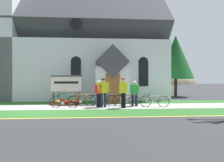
{
  "coord_description": "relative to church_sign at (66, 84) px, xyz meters",
  "views": [
    {
      "loc": [
        2.96,
        -11.4,
        1.66
      ],
      "look_at": [
        4.11,
        2.98,
        1.57
      ],
      "focal_mm": 34.62,
      "sensor_mm": 36.0,
      "label": 1
    }
  ],
  "objects": [
    {
      "name": "cyclist_in_red_jersey",
      "position": [
        2.49,
        -2.49,
        -0.28
      ],
      "size": [
        0.68,
        0.29,
        1.75
      ],
      "color": "#191E38",
      "rests_on": "ground"
    },
    {
      "name": "bicycle_yellow",
      "position": [
        3.92,
        -1.98,
        -0.96
      ],
      "size": [
        1.62,
        0.69,
        0.77
      ],
      "color": "black",
      "rests_on": "ground"
    },
    {
      "name": "grass_verge",
      "position": [
        0.55,
        -4.54,
        -1.32
      ],
      "size": [
        32.0,
        2.37,
        0.01
      ],
      "primitive_type": "cube",
      "color": "#2D6628",
      "rests_on": "ground"
    },
    {
      "name": "church_lawn",
      "position": [
        0.55,
        0.29,
        -1.32
      ],
      "size": [
        24.0,
        2.14,
        0.01
      ],
      "primitive_type": "cube",
      "color": "#2D6628",
      "rests_on": "ground"
    },
    {
      "name": "curb_paint_stripe",
      "position": [
        0.55,
        -5.88,
        -1.32
      ],
      "size": [
        28.0,
        0.16,
        0.01
      ],
      "primitive_type": "cube",
      "color": "yellow",
      "rests_on": "ground"
    },
    {
      "name": "church_sign",
      "position": [
        0.0,
        0.0,
        0.0
      ],
      "size": [
        2.24,
        0.2,
        1.97
      ],
      "color": "#474C56",
      "rests_on": "ground"
    },
    {
      "name": "bicycle_white",
      "position": [
        5.61,
        -2.47,
        -0.96
      ],
      "size": [
        1.76,
        0.3,
        0.78
      ],
      "color": "black",
      "rests_on": "ground"
    },
    {
      "name": "flower_bed",
      "position": [
        0.02,
        -0.61,
        -1.23
      ],
      "size": [
        2.13,
        2.13,
        0.34
      ],
      "color": "#382319",
      "rests_on": "ground"
    },
    {
      "name": "distant_hill",
      "position": [
        -12.7,
        68.04,
        -1.32
      ],
      "size": [
        109.46,
        43.71,
        20.42
      ],
      "primitive_type": "ellipsoid",
      "color": "#847A5B",
      "rests_on": "ground"
    },
    {
      "name": "cyclist_in_blue_jersey",
      "position": [
        3.66,
        -2.83,
        -0.26
      ],
      "size": [
        0.46,
        0.7,
        1.78
      ],
      "color": "black",
      "rests_on": "ground"
    },
    {
      "name": "cyclist_in_white_jersey",
      "position": [
        4.47,
        -1.96,
        -0.42
      ],
      "size": [
        0.5,
        0.58,
        1.57
      ],
      "color": "#191E38",
      "rests_on": "ground"
    },
    {
      "name": "church_building",
      "position": [
        0.13,
        5.56,
        3.21
      ],
      "size": [
        15.49,
        10.74,
        13.22
      ],
      "color": "silver",
      "rests_on": "ground"
    },
    {
      "name": "bicycle_silver",
      "position": [
        2.53,
        -1.74,
        -0.95
      ],
      "size": [
        1.76,
        0.26,
        0.82
      ],
      "color": "black",
      "rests_on": "ground"
    },
    {
      "name": "bicycle_black",
      "position": [
        0.19,
        -2.49,
        -0.95
      ],
      "size": [
        1.74,
        0.42,
        0.8
      ],
      "color": "black",
      "rests_on": "ground"
    },
    {
      "name": "bicycle_blue",
      "position": [
        1.18,
        -1.74,
        -0.95
      ],
      "size": [
        1.74,
        0.17,
        0.79
      ],
      "color": "black",
      "rests_on": "ground"
    },
    {
      "name": "cyclist_in_green_jersey",
      "position": [
        2.21,
        -2.34,
        -0.4
      ],
      "size": [
        0.42,
        0.66,
        1.6
      ],
      "color": "black",
      "rests_on": "ground"
    },
    {
      "name": "roadside_conifer",
      "position": [
        9.9,
        5.25,
        2.53
      ],
      "size": [
        3.51,
        3.51,
        5.99
      ],
      "color": "#3D2D1E",
      "rests_on": "ground"
    },
    {
      "name": "ground",
      "position": [
        -0.97,
        0.07,
        -1.32
      ],
      "size": [
        140.0,
        140.0,
        0.0
      ],
      "primitive_type": "plane",
      "color": "#333335"
    },
    {
      "name": "sidewalk_slab",
      "position": [
        0.55,
        -2.07,
        -1.32
      ],
      "size": [
        32.0,
        2.58,
        0.01
      ],
      "primitive_type": "cube",
      "color": "#A8A59E",
      "rests_on": "ground"
    }
  ]
}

